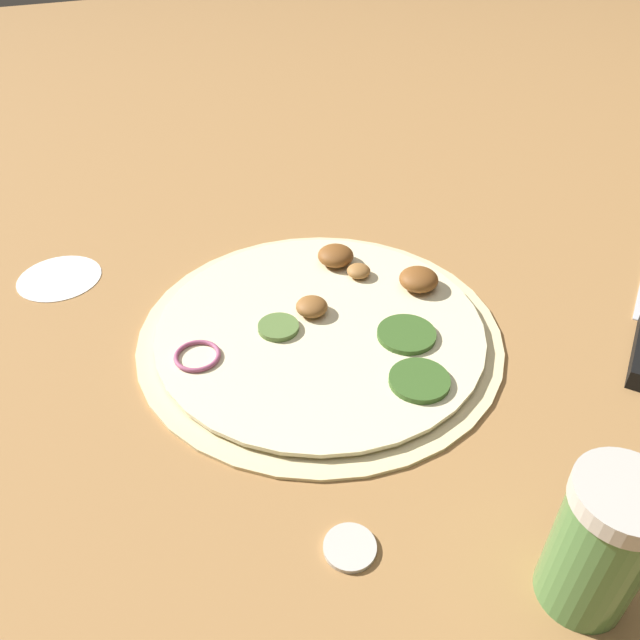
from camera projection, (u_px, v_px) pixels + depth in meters
ground_plane at (320, 334)px, 0.57m from camera, size 3.00×3.00×0.00m
pizza at (324, 327)px, 0.57m from camera, size 0.33×0.33×0.03m
spice_jar at (601, 544)px, 0.35m from camera, size 0.06×0.06×0.10m
loose_cap at (350, 546)px, 0.40m from camera, size 0.03×0.03×0.01m
flour_patch at (59, 278)px, 0.64m from camera, size 0.08×0.08×0.00m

